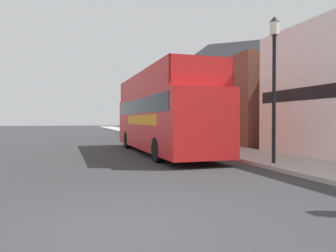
# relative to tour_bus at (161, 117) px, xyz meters

# --- Properties ---
(ground_plane) EXTENTS (144.00, 144.00, 0.00)m
(ground_plane) POSITION_rel_tour_bus_xyz_m (-3.73, 10.09, -1.83)
(ground_plane) COLOR #333335
(sidewalk) EXTENTS (3.00, 108.00, 0.14)m
(sidewalk) POSITION_rel_tour_bus_xyz_m (3.53, 7.09, -1.76)
(sidewalk) COLOR #ADAAA3
(sidewalk) RESTS_ON ground_plane
(brick_terrace_rear) EXTENTS (6.00, 24.48, 8.75)m
(brick_terrace_rear) POSITION_rel_tour_bus_xyz_m (8.03, 12.36, 2.54)
(brick_terrace_rear) COLOR brown
(brick_terrace_rear) RESTS_ON ground_plane
(tour_bus) EXTENTS (2.65, 11.10, 3.98)m
(tour_bus) POSITION_rel_tour_bus_xyz_m (0.00, 0.00, 0.00)
(tour_bus) COLOR red
(tour_bus) RESTS_ON ground_plane
(parked_car_ahead_of_bus) EXTENTS (1.94, 4.26, 1.35)m
(parked_car_ahead_of_bus) POSITION_rel_tour_bus_xyz_m (0.90, 7.48, -1.18)
(parked_car_ahead_of_bus) COLOR navy
(parked_car_ahead_of_bus) RESTS_ON ground_plane
(lamp_post_nearest) EXTENTS (0.35, 0.35, 5.27)m
(lamp_post_nearest) POSITION_rel_tour_bus_xyz_m (2.59, -5.80, 1.89)
(lamp_post_nearest) COLOR black
(lamp_post_nearest) RESTS_ON sidewalk
(lamp_post_second) EXTENTS (0.35, 0.35, 5.18)m
(lamp_post_second) POSITION_rel_tour_bus_xyz_m (2.40, 3.17, 1.84)
(lamp_post_second) COLOR black
(lamp_post_second) RESTS_ON sidewalk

